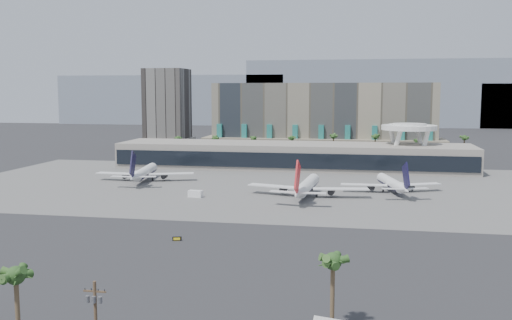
% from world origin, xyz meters
% --- Properties ---
extents(ground, '(900.00, 900.00, 0.00)m').
position_xyz_m(ground, '(0.00, 0.00, 0.00)').
color(ground, '#232326').
rests_on(ground, ground).
extents(apron_pad, '(260.00, 130.00, 0.06)m').
position_xyz_m(apron_pad, '(0.00, 55.00, 0.03)').
color(apron_pad, '#5B5B59').
rests_on(apron_pad, ground).
extents(mountain_ridge, '(680.00, 60.00, 70.00)m').
position_xyz_m(mountain_ridge, '(27.88, 470.00, 29.89)').
color(mountain_ridge, gray).
rests_on(mountain_ridge, ground).
extents(hotel, '(140.00, 30.00, 42.00)m').
position_xyz_m(hotel, '(10.00, 174.41, 16.81)').
color(hotel, gray).
rests_on(hotel, ground).
extents(office_tower, '(30.00, 30.00, 52.00)m').
position_xyz_m(office_tower, '(-95.00, 200.00, 22.94)').
color(office_tower, black).
rests_on(office_tower, ground).
extents(terminal, '(170.00, 32.50, 14.50)m').
position_xyz_m(terminal, '(0.00, 109.84, 6.52)').
color(terminal, '#A59E91').
rests_on(terminal, ground).
extents(saucer_structure, '(26.00, 26.00, 21.89)m').
position_xyz_m(saucer_structure, '(55.00, 116.00, 18.45)').
color(saucer_structure, white).
rests_on(saucer_structure, ground).
extents(palm_row, '(157.80, 2.80, 13.10)m').
position_xyz_m(palm_row, '(7.00, 145.00, 10.50)').
color(palm_row, brown).
rests_on(palm_row, ground).
extents(utility_pole, '(3.20, 0.85, 12.00)m').
position_xyz_m(utility_pole, '(-2.00, -96.09, 7.14)').
color(utility_pole, '#4C3826').
rests_on(utility_pole, ground).
extents(airliner_left, '(41.01, 42.48, 14.71)m').
position_xyz_m(airliner_left, '(-55.81, 57.65, 3.71)').
color(airliner_left, white).
rests_on(airliner_left, ground).
extents(airliner_centre, '(43.44, 44.82, 15.47)m').
position_xyz_m(airliner_centre, '(14.00, 34.38, 3.90)').
color(airliner_centre, white).
rests_on(airliner_centre, ground).
extents(airliner_right, '(36.93, 38.36, 13.45)m').
position_xyz_m(airliner_right, '(44.13, 49.17, 3.39)').
color(airliner_right, white).
rests_on(airliner_right, ground).
extents(service_vehicle_a, '(5.25, 3.06, 2.43)m').
position_xyz_m(service_vehicle_a, '(-24.46, 26.50, 1.22)').
color(service_vehicle_a, white).
rests_on(service_vehicle_a, ground).
extents(service_vehicle_b, '(4.09, 3.27, 1.84)m').
position_xyz_m(service_vehicle_b, '(8.28, 40.23, 0.92)').
color(service_vehicle_b, white).
rests_on(service_vehicle_b, ground).
extents(taxiway_sign, '(2.29, 0.89, 1.04)m').
position_xyz_m(taxiway_sign, '(-12.20, -31.10, 0.51)').
color(taxiway_sign, black).
rests_on(taxiway_sign, ground).
extents(near_palm_a, '(6.00, 6.00, 11.85)m').
position_xyz_m(near_palm_a, '(-16.58, -91.51, 9.02)').
color(near_palm_a, brown).
rests_on(near_palm_a, ground).
extents(near_palm_b, '(6.00, 6.00, 12.23)m').
position_xyz_m(near_palm_b, '(28.63, -77.24, 9.39)').
color(near_palm_b, brown).
rests_on(near_palm_b, ground).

